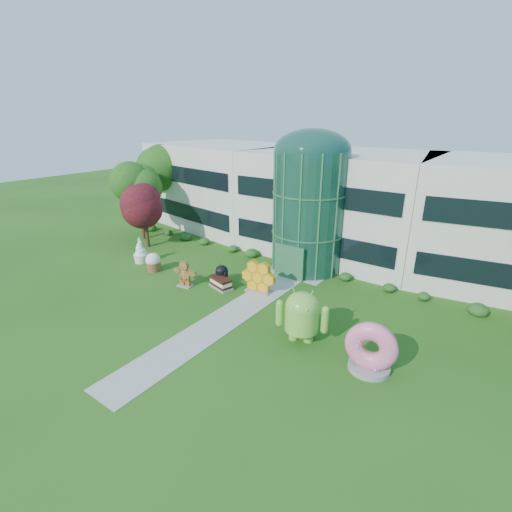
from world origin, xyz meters
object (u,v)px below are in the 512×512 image
Objects in this scene: android_green at (302,313)px; android_black at (222,273)px; donut at (371,346)px; gingerbread at (185,273)px.

android_green is 2.02× the size of android_black.
donut reaches higher than gingerbread.
android_black is 0.64× the size of donut.
donut is at bearing 8.99° from android_black.
donut is at bearing -22.55° from android_green.
android_black is at bearing 38.55° from gingerbread.
donut is 1.22× the size of gingerbread.
android_black is 2.84m from gingerbread.
android_black is at bearing 155.82° from donut.
gingerbread reaches higher than android_black.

